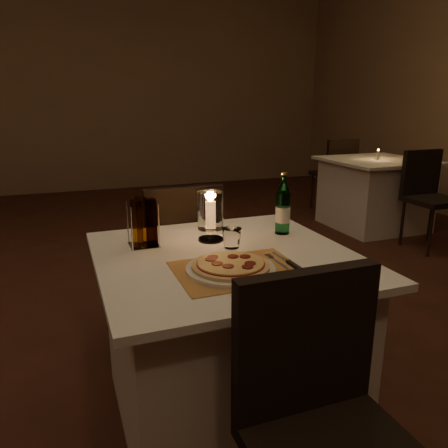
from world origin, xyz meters
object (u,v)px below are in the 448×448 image
object	(u,v)px
tumbler	(232,238)
pizza	(231,265)
main_table	(226,336)
neighbor_table_right	(374,193)
hurricane_candle	(210,212)
plate	(231,269)
chair_far	(180,246)
chair_near	(323,409)
water_bottle	(283,209)

from	to	relation	value
tumbler	pizza	bearing A→B (deg)	-112.39
main_table	neighbor_table_right	bearing A→B (deg)	40.90
main_table	hurricane_candle	xyz separation A→B (m)	(0.00, 0.19, 0.49)
plate	hurricane_candle	bearing A→B (deg)	82.01
chair_far	plate	distance (m)	0.92
chair_near	pizza	distance (m)	0.58
pizza	tumbler	world-z (taller)	tumbler
main_table	chair_near	bearing A→B (deg)	-90.00
main_table	chair_near	xyz separation A→B (m)	(0.00, -0.71, 0.18)
plate	neighbor_table_right	world-z (taller)	plate
pizza	neighbor_table_right	size ratio (longest dim) A/B	0.28
neighbor_table_right	plate	bearing A→B (deg)	-137.44
plate	hurricane_candle	distance (m)	0.39
water_bottle	neighbor_table_right	distance (m)	3.05
chair_far	pizza	distance (m)	0.92
main_table	water_bottle	distance (m)	0.62
main_table	pizza	size ratio (longest dim) A/B	3.57
tumbler	neighbor_table_right	bearing A→B (deg)	40.57
chair_far	water_bottle	size ratio (longest dim) A/B	3.20
tumbler	neighbor_table_right	world-z (taller)	tumbler
main_table	pizza	xyz separation A→B (m)	(-0.05, -0.18, 0.39)
water_bottle	chair_near	bearing A→B (deg)	-111.19
tumbler	neighbor_table_right	xyz separation A→B (m)	(2.51, 2.15, -0.41)
tumbler	hurricane_candle	world-z (taller)	hurricane_candle
chair_near	pizza	bearing A→B (deg)	95.34
chair_near	plate	size ratio (longest dim) A/B	2.81
main_table	neighbor_table_right	world-z (taller)	same
chair_far	plate	bearing A→B (deg)	-93.20
pizza	hurricane_candle	world-z (taller)	hurricane_candle
neighbor_table_right	chair_far	bearing A→B (deg)	-149.57
water_bottle	plate	bearing A→B (deg)	-137.86
chair_near	plate	xyz separation A→B (m)	(-0.05, 0.53, 0.20)
water_bottle	tumbler	bearing A→B (deg)	-159.88
tumbler	hurricane_candle	distance (m)	0.16
chair_far	tumbler	distance (m)	0.69
main_table	plate	bearing A→B (deg)	-105.52
chair_near	hurricane_candle	distance (m)	0.96
chair_near	water_bottle	xyz separation A→B (m)	(0.35, 0.89, 0.30)
chair_near	chair_far	world-z (taller)	same
water_bottle	chair_far	bearing A→B (deg)	122.84
main_table	water_bottle	bearing A→B (deg)	27.26
chair_near	pizza	xyz separation A→B (m)	(-0.05, 0.53, 0.22)
chair_near	chair_far	xyz separation A→B (m)	(0.00, 1.43, 0.00)
plate	water_bottle	xyz separation A→B (m)	(0.40, 0.36, 0.10)
plate	hurricane_candle	world-z (taller)	hurricane_candle
main_table	neighbor_table_right	xyz separation A→B (m)	(2.56, 2.22, 0.00)
plate	main_table	bearing A→B (deg)	74.48
main_table	chair_far	size ratio (longest dim) A/B	1.11
neighbor_table_right	pizza	bearing A→B (deg)	-137.44
hurricane_candle	chair_near	bearing A→B (deg)	-90.14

